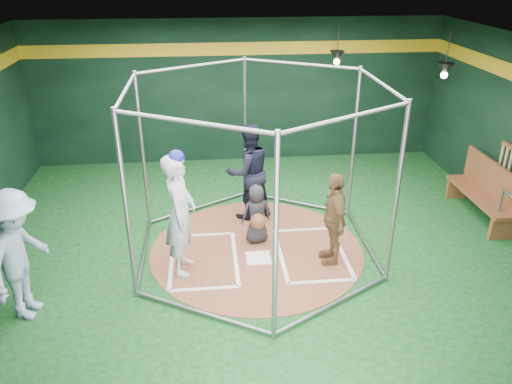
{
  "coord_description": "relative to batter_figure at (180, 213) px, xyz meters",
  "views": [
    {
      "loc": [
        -0.8,
        -7.63,
        4.77
      ],
      "look_at": [
        0.0,
        0.1,
        1.1
      ],
      "focal_mm": 35.0,
      "sensor_mm": 36.0,
      "label": 1
    }
  ],
  "objects": [
    {
      "name": "room_shell",
      "position": [
        1.28,
        0.5,
        0.69
      ],
      "size": [
        10.1,
        9.1,
        3.53
      ],
      "color": "#0D3A14",
      "rests_on": "ground"
    },
    {
      "name": "clay_disc",
      "position": [
        1.28,
        0.5,
        -1.06
      ],
      "size": [
        3.8,
        3.8,
        0.01
      ],
      "primitive_type": "cylinder",
      "color": "brown",
      "rests_on": "ground"
    },
    {
      "name": "home_plate",
      "position": [
        1.28,
        0.2,
        -1.05
      ],
      "size": [
        0.43,
        0.43,
        0.01
      ],
      "primitive_type": "cube",
      "color": "white",
      "rests_on": "clay_disc"
    },
    {
      "name": "batter_box_left",
      "position": [
        0.33,
        0.25,
        -1.05
      ],
      "size": [
        1.17,
        1.77,
        0.01
      ],
      "color": "white",
      "rests_on": "clay_disc"
    },
    {
      "name": "batter_box_right",
      "position": [
        2.23,
        0.25,
        -1.05
      ],
      "size": [
        1.17,
        1.77,
        0.01
      ],
      "color": "white",
      "rests_on": "clay_disc"
    },
    {
      "name": "batting_cage",
      "position": [
        1.28,
        0.5,
        0.44
      ],
      "size": [
        4.05,
        4.67,
        3.0
      ],
      "color": "gray",
      "rests_on": "ground"
    },
    {
      "name": "pendant_lamp_near",
      "position": [
        3.48,
        4.1,
        1.68
      ],
      "size": [
        0.34,
        0.34,
        0.9
      ],
      "color": "black",
      "rests_on": "room_shell"
    },
    {
      "name": "pendant_lamp_far",
      "position": [
        5.28,
        2.5,
        1.68
      ],
      "size": [
        0.34,
        0.34,
        0.9
      ],
      "color": "black",
      "rests_on": "room_shell"
    },
    {
      "name": "batter_figure",
      "position": [
        0.0,
        0.0,
        0.0
      ],
      "size": [
        0.57,
        0.8,
        2.13
      ],
      "color": "silver",
      "rests_on": "clay_disc"
    },
    {
      "name": "visitor_leopard",
      "position": [
        2.52,
        0.03,
        -0.24
      ],
      "size": [
        0.4,
        0.96,
        1.63
      ],
      "primitive_type": "imported",
      "rotation": [
        0.0,
        0.0,
        -1.57
      ],
      "color": "#9D7343",
      "rests_on": "clay_disc"
    },
    {
      "name": "catcher_figure",
      "position": [
        1.31,
        0.77,
        -0.5
      ],
      "size": [
        0.6,
        0.62,
        1.11
      ],
      "color": "black",
      "rests_on": "clay_disc"
    },
    {
      "name": "umpire",
      "position": [
        1.25,
        1.8,
        -0.09
      ],
      "size": [
        1.13,
        1.0,
        1.93
      ],
      "primitive_type": "imported",
      "rotation": [
        0.0,
        0.0,
        3.49
      ],
      "color": "black",
      "rests_on": "clay_disc"
    },
    {
      "name": "bystander_blue",
      "position": [
        -2.22,
        -0.9,
        -0.07
      ],
      "size": [
        0.98,
        1.4,
        1.98
      ],
      "primitive_type": "imported",
      "rotation": [
        0.0,
        0.0,
        1.37
      ],
      "color": "#8C9DB9",
      "rests_on": "ground"
    },
    {
      "name": "dugout_bench",
      "position": [
        5.92,
        1.3,
        -0.47
      ],
      "size": [
        0.47,
        2.0,
        1.16
      ],
      "color": "brown",
      "rests_on": "ground"
    }
  ]
}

